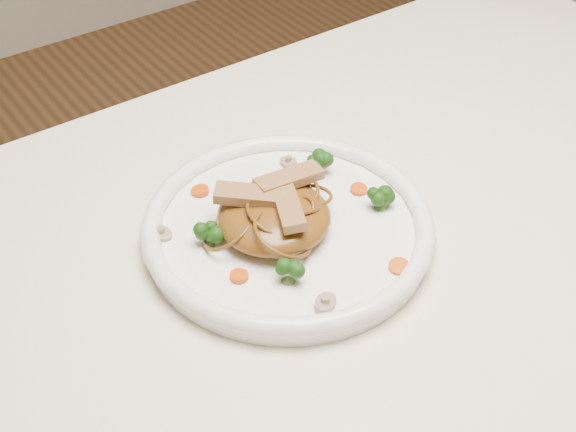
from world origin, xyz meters
TOP-DOWN VIEW (x-y plane):
  - table at (0.00, 0.00)m, footprint 1.20×0.80m
  - plate at (-0.08, 0.07)m, footprint 0.34×0.34m
  - noodle_mound at (-0.09, 0.08)m, footprint 0.13×0.13m
  - chicken_a at (-0.06, 0.09)m, footprint 0.07×0.03m
  - chicken_b at (-0.10, 0.09)m, footprint 0.07×0.07m
  - chicken_c at (-0.09, 0.06)m, footprint 0.05×0.07m
  - broccoli_0 at (-0.00, 0.12)m, footprint 0.03×0.03m
  - broccoli_1 at (-0.16, 0.09)m, footprint 0.03×0.03m
  - broccoli_2 at (-0.12, 0.01)m, footprint 0.03×0.03m
  - broccoli_3 at (0.02, 0.04)m, footprint 0.03×0.03m
  - carrot_0 at (-0.03, 0.13)m, footprint 0.03×0.03m
  - carrot_1 at (-0.16, 0.04)m, footprint 0.02×0.02m
  - carrot_2 at (0.02, 0.07)m, footprint 0.02×0.02m
  - carrot_3 at (-0.12, 0.17)m, footprint 0.02×0.02m
  - carrot_4 at (-0.03, -0.04)m, footprint 0.03×0.03m
  - mushroom_0 at (-0.11, -0.04)m, footprint 0.03×0.03m
  - mushroom_1 at (0.02, 0.13)m, footprint 0.03×0.03m
  - mushroom_2 at (-0.19, 0.13)m, footprint 0.03×0.03m
  - mushroom_3 at (-0.02, 0.15)m, footprint 0.03×0.03m

SIDE VIEW (x-z plane):
  - table at x=0.00m, z-range 0.28..1.03m
  - plate at x=-0.08m, z-range 0.75..0.77m
  - carrot_0 at x=-0.03m, z-range 0.77..0.77m
  - carrot_1 at x=-0.16m, z-range 0.77..0.77m
  - carrot_2 at x=0.02m, z-range 0.77..0.77m
  - carrot_3 at x=-0.12m, z-range 0.77..0.77m
  - carrot_4 at x=-0.03m, z-range 0.77..0.77m
  - mushroom_0 at x=-0.11m, z-range 0.77..0.77m
  - mushroom_1 at x=0.02m, z-range 0.77..0.77m
  - mushroom_2 at x=-0.19m, z-range 0.77..0.77m
  - mushroom_3 at x=-0.02m, z-range 0.77..0.77m
  - broccoli_2 at x=-0.12m, z-range 0.77..0.79m
  - broccoli_1 at x=-0.16m, z-range 0.77..0.79m
  - broccoli_3 at x=0.02m, z-range 0.77..0.79m
  - broccoli_0 at x=0.00m, z-range 0.77..0.80m
  - noodle_mound at x=-0.09m, z-range 0.76..0.80m
  - chicken_c at x=-0.09m, z-range 0.80..0.81m
  - chicken_a at x=-0.06m, z-range 0.80..0.81m
  - chicken_b at x=-0.10m, z-range 0.80..0.81m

